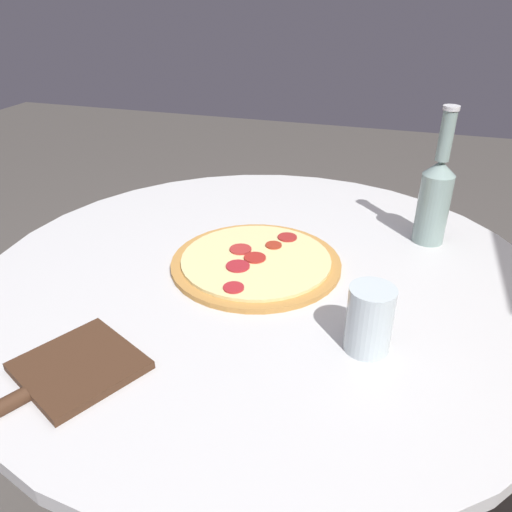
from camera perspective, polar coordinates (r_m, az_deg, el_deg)
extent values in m
cylinder|color=silver|center=(1.17, 0.72, -17.56)|extent=(0.08, 0.08, 0.69)
cylinder|color=silver|center=(0.94, 0.85, -2.29)|extent=(1.05, 1.05, 0.02)
cylinder|color=#B77F3D|center=(0.95, 0.00, -0.80)|extent=(0.32, 0.32, 0.01)
cylinder|color=beige|center=(0.94, 0.00, -0.37)|extent=(0.28, 0.28, 0.01)
cylinder|color=maroon|center=(1.01, 3.60, 2.16)|extent=(0.04, 0.04, 0.00)
cylinder|color=#9C2E1C|center=(0.98, 1.84, 1.28)|extent=(0.03, 0.03, 0.00)
cylinder|color=#A82228|center=(0.85, -2.58, -3.62)|extent=(0.04, 0.04, 0.00)
cylinder|color=#AA2C2A|center=(0.97, -1.78, 0.78)|extent=(0.04, 0.04, 0.00)
cylinder|color=#A2241D|center=(0.94, -0.13, -0.19)|extent=(0.04, 0.04, 0.00)
cylinder|color=#A22128|center=(0.91, -2.09, -1.16)|extent=(0.04, 0.04, 0.00)
cylinder|color=gray|center=(1.07, 19.54, 5.12)|extent=(0.06, 0.06, 0.14)
cone|color=gray|center=(1.04, 20.32, 9.45)|extent=(0.06, 0.06, 0.03)
cylinder|color=gray|center=(1.02, 20.92, 12.70)|extent=(0.03, 0.03, 0.10)
cylinder|color=silver|center=(1.01, 21.45, 15.49)|extent=(0.03, 0.03, 0.01)
cube|color=#422819|center=(0.75, -19.53, -11.75)|extent=(0.20, 0.20, 0.01)
cylinder|color=silver|center=(0.73, 12.84, -7.06)|extent=(0.07, 0.07, 0.10)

